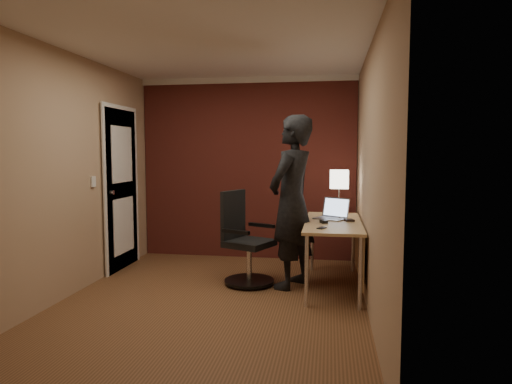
# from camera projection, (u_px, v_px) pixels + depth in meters

# --- Properties ---
(room) EXTENTS (4.00, 4.00, 4.00)m
(room) POSITION_uv_depth(u_px,v_px,m) (221.00, 161.00, 5.97)
(room) COLOR brown
(room) RESTS_ON ground
(desk) EXTENTS (0.60, 1.50, 0.73)m
(desk) POSITION_uv_depth(u_px,v_px,m) (340.00, 233.00, 4.95)
(desk) COLOR #DAB67E
(desk) RESTS_ON ground
(desk_lamp) EXTENTS (0.22, 0.22, 0.54)m
(desk_lamp) POSITION_uv_depth(u_px,v_px,m) (339.00, 180.00, 5.48)
(desk_lamp) COLOR silver
(desk_lamp) RESTS_ON desk
(laptop) EXTENTS (0.42, 0.39, 0.23)m
(laptop) POSITION_uv_depth(u_px,v_px,m) (333.00, 213.00, 5.13)
(laptop) COLOR silver
(laptop) RESTS_ON desk
(mouse) EXTENTS (0.09, 0.12, 0.03)m
(mouse) POSITION_uv_depth(u_px,v_px,m) (324.00, 222.00, 4.83)
(mouse) COLOR black
(mouse) RESTS_ON desk
(phone) EXTENTS (0.10, 0.13, 0.01)m
(phone) POSITION_uv_depth(u_px,v_px,m) (322.00, 228.00, 4.49)
(phone) COLOR black
(phone) RESTS_ON desk
(wallet) EXTENTS (0.12, 0.13, 0.02)m
(wallet) POSITION_uv_depth(u_px,v_px,m) (349.00, 220.00, 4.96)
(wallet) COLOR black
(wallet) RESTS_ON desk
(office_chair) EXTENTS (0.61, 0.65, 1.02)m
(office_chair) POSITION_uv_depth(u_px,v_px,m) (244.00, 244.00, 5.11)
(office_chair) COLOR black
(office_chair) RESTS_ON ground
(person) EXTENTS (0.69, 0.81, 1.88)m
(person) POSITION_uv_depth(u_px,v_px,m) (292.00, 202.00, 4.96)
(person) COLOR black
(person) RESTS_ON ground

